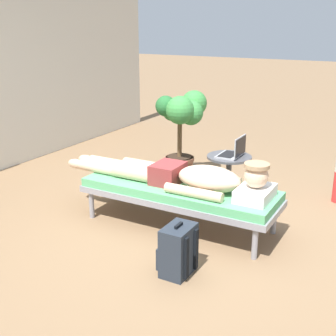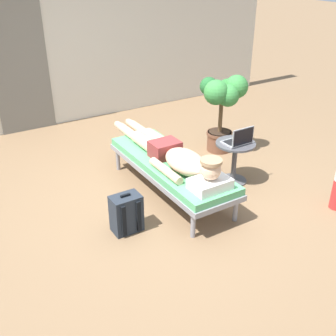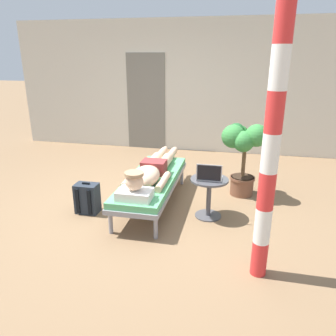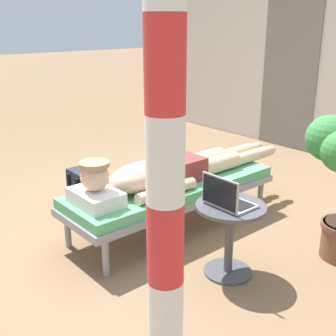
# 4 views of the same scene
# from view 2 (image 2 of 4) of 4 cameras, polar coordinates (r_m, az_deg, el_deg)

# --- Properties ---
(ground_plane) EXTENTS (40.00, 40.00, 0.00)m
(ground_plane) POSITION_cam_2_polar(r_m,az_deg,el_deg) (4.78, -0.18, -4.13)
(ground_plane) COLOR #846647
(house_wall_back) EXTENTS (7.60, 0.20, 2.70)m
(house_wall_back) POSITION_cam_2_polar(r_m,az_deg,el_deg) (6.99, -13.29, 17.32)
(house_wall_back) COLOR beige
(house_wall_back) RESTS_ON ground
(house_door_panel) EXTENTS (0.84, 0.03, 2.04)m
(house_door_panel) POSITION_cam_2_polar(r_m,az_deg,el_deg) (6.72, -19.90, 13.16)
(house_door_panel) COLOR slate
(house_door_panel) RESTS_ON ground
(lounge_chair) EXTENTS (0.65, 1.91, 0.42)m
(lounge_chair) POSITION_cam_2_polar(r_m,az_deg,el_deg) (4.72, 0.36, 0.24)
(lounge_chair) COLOR gray
(lounge_chair) RESTS_ON ground
(person_reclining) EXTENTS (0.53, 2.17, 0.33)m
(person_reclining) POSITION_cam_2_polar(r_m,az_deg,el_deg) (4.59, 0.86, 1.80)
(person_reclining) COLOR white
(person_reclining) RESTS_ON lounge_chair
(side_table) EXTENTS (0.48, 0.48, 0.52)m
(side_table) POSITION_cam_2_polar(r_m,az_deg,el_deg) (5.02, 9.27, 1.75)
(side_table) COLOR #4C4C51
(side_table) RESTS_ON ground
(laptop) EXTENTS (0.31, 0.24, 0.23)m
(laptop) POSITION_cam_2_polar(r_m,az_deg,el_deg) (4.89, 9.85, 3.91)
(laptop) COLOR #A5A8AD
(laptop) RESTS_ON side_table
(backpack) EXTENTS (0.30, 0.26, 0.42)m
(backpack) POSITION_cam_2_polar(r_m,az_deg,el_deg) (4.17, -5.84, -6.32)
(backpack) COLOR #262D38
(backpack) RESTS_ON ground
(potted_plant) EXTENTS (0.64, 0.59, 1.10)m
(potted_plant) POSITION_cam_2_polar(r_m,az_deg,el_deg) (5.68, 7.56, 9.26)
(potted_plant) COLOR brown
(potted_plant) RESTS_ON ground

